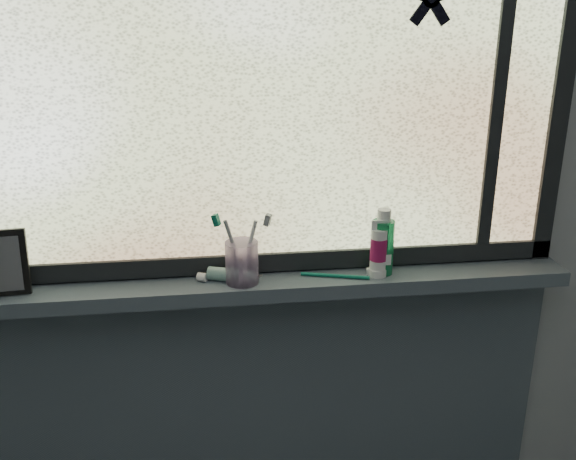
{
  "coord_description": "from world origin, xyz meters",
  "views": [
    {
      "loc": [
        -0.16,
        -0.32,
        1.72
      ],
      "look_at": [
        0.02,
        1.05,
        1.22
      ],
      "focal_mm": 40.0,
      "sensor_mm": 36.0,
      "label": 1
    }
  ],
  "objects_px": {
    "mouthwash_bottle": "(383,242)",
    "cream_tube": "(379,247)",
    "toothbrush_cup": "(242,262)",
    "vanity_mirror": "(0,263)"
  },
  "relations": [
    {
      "from": "mouthwash_bottle",
      "to": "cream_tube",
      "type": "distance_m",
      "value": 0.02
    },
    {
      "from": "toothbrush_cup",
      "to": "mouthwash_bottle",
      "type": "relative_size",
      "value": 0.76
    },
    {
      "from": "toothbrush_cup",
      "to": "mouthwash_bottle",
      "type": "bearing_deg",
      "value": 1.93
    },
    {
      "from": "vanity_mirror",
      "to": "mouthwash_bottle",
      "type": "bearing_deg",
      "value": -4.65
    },
    {
      "from": "toothbrush_cup",
      "to": "cream_tube",
      "type": "distance_m",
      "value": 0.36
    },
    {
      "from": "vanity_mirror",
      "to": "toothbrush_cup",
      "type": "bearing_deg",
      "value": -5.76
    },
    {
      "from": "mouthwash_bottle",
      "to": "cream_tube",
      "type": "height_order",
      "value": "mouthwash_bottle"
    },
    {
      "from": "cream_tube",
      "to": "mouthwash_bottle",
      "type": "bearing_deg",
      "value": 47.03
    },
    {
      "from": "vanity_mirror",
      "to": "cream_tube",
      "type": "bearing_deg",
      "value": -5.59
    },
    {
      "from": "cream_tube",
      "to": "toothbrush_cup",
      "type": "bearing_deg",
      "value": 179.51
    }
  ]
}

